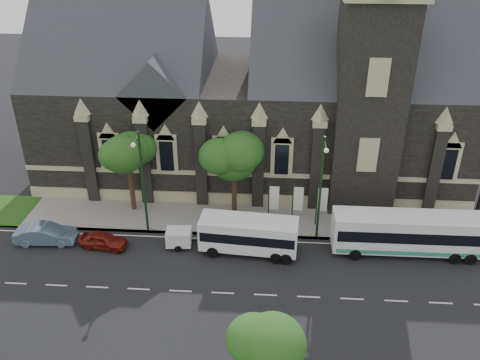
# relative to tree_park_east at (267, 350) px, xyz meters

# --- Properties ---
(ground) EXTENTS (160.00, 160.00, 0.00)m
(ground) POSITION_rel_tree_park_east_xyz_m (-6.18, 9.32, -4.62)
(ground) COLOR black
(ground) RESTS_ON ground
(sidewalk) EXTENTS (80.00, 5.00, 0.15)m
(sidewalk) POSITION_rel_tree_park_east_xyz_m (-6.18, 18.82, -4.54)
(sidewalk) COLOR gray
(sidewalk) RESTS_ON ground
(museum) EXTENTS (40.00, 17.70, 29.90)m
(museum) POSITION_rel_tree_park_east_xyz_m (-1.06, 28.10, 3.55)
(museum) COLOR black
(museum) RESTS_ON ground
(tree_park_east) EXTENTS (3.40, 3.40, 6.28)m
(tree_park_east) POSITION_rel_tree_park_east_xyz_m (0.00, 0.00, 0.00)
(tree_park_east) COLOR black
(tree_park_east) RESTS_ON ground
(tree_walk_right) EXTENTS (4.08, 4.08, 7.80)m
(tree_walk_right) POSITION_rel_tree_park_east_xyz_m (-2.96, 20.04, 1.20)
(tree_walk_right) COLOR black
(tree_walk_right) RESTS_ON ground
(tree_walk_left) EXTENTS (3.91, 3.91, 7.64)m
(tree_walk_left) POSITION_rel_tree_park_east_xyz_m (-11.97, 20.03, 1.12)
(tree_walk_left) COLOR black
(tree_walk_left) RESTS_ON ground
(street_lamp_near) EXTENTS (0.36, 1.88, 9.00)m
(street_lamp_near) POSITION_rel_tree_park_east_xyz_m (3.82, 16.42, 0.49)
(street_lamp_near) COLOR black
(street_lamp_near) RESTS_ON ground
(street_lamp_mid) EXTENTS (0.36, 1.88, 9.00)m
(street_lamp_mid) POSITION_rel_tree_park_east_xyz_m (-10.18, 16.42, 0.49)
(street_lamp_mid) COLOR black
(street_lamp_mid) RESTS_ON ground
(banner_flag_left) EXTENTS (0.90, 0.10, 4.00)m
(banner_flag_left) POSITION_rel_tree_park_east_xyz_m (0.11, 18.32, -2.24)
(banner_flag_left) COLOR black
(banner_flag_left) RESTS_ON ground
(banner_flag_center) EXTENTS (0.90, 0.10, 4.00)m
(banner_flag_center) POSITION_rel_tree_park_east_xyz_m (2.11, 18.32, -2.24)
(banner_flag_center) COLOR black
(banner_flag_center) RESTS_ON ground
(banner_flag_right) EXTENTS (0.90, 0.10, 4.00)m
(banner_flag_right) POSITION_rel_tree_park_east_xyz_m (4.11, 18.32, -2.24)
(banner_flag_right) COLOR black
(banner_flag_right) RESTS_ON ground
(tour_coach) EXTENTS (11.51, 2.71, 3.36)m
(tour_coach) POSITION_rel_tree_park_east_xyz_m (10.62, 15.05, -2.79)
(tour_coach) COLOR white
(tour_coach) RESTS_ON ground
(shuttle_bus) EXTENTS (7.70, 3.18, 2.91)m
(shuttle_bus) POSITION_rel_tree_park_east_xyz_m (-1.62, 14.33, -2.94)
(shuttle_bus) COLOR white
(shuttle_bus) RESTS_ON ground
(box_trailer) EXTENTS (2.88, 1.70, 1.52)m
(box_trailer) POSITION_rel_tree_park_east_xyz_m (-7.17, 14.65, -3.76)
(box_trailer) COLOR silver
(box_trailer) RESTS_ON ground
(sedan) EXTENTS (4.93, 1.99, 1.59)m
(sedan) POSITION_rel_tree_park_east_xyz_m (-17.95, 14.44, -3.82)
(sedan) COLOR slate
(sedan) RESTS_ON ground
(car_far_red) EXTENTS (3.95, 1.98, 1.29)m
(car_far_red) POSITION_rel_tree_park_east_xyz_m (-13.13, 14.11, -3.97)
(car_far_red) COLOR maroon
(car_far_red) RESTS_ON ground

